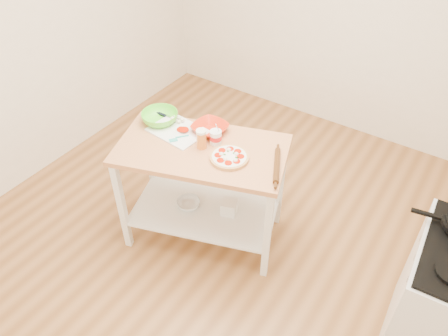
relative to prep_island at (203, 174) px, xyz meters
name	(u,v)px	position (x,y,z in m)	size (l,w,h in m)	color
room_shell	(212,109)	(0.18, -0.12, 0.70)	(4.04, 4.54, 2.74)	#9F693A
prep_island	(203,174)	(0.00, 0.00, 0.00)	(1.36, 1.01, 0.90)	tan
pizza	(229,157)	(0.23, 0.00, 0.27)	(0.27, 0.27, 0.04)	tan
cutting_board	(178,130)	(-0.27, 0.07, 0.26)	(0.43, 0.34, 0.04)	white
spatula	(178,138)	(-0.20, -0.02, 0.27)	(0.09, 0.15, 0.01)	#2EAFA6
knife	(166,116)	(-0.46, 0.16, 0.27)	(0.27, 0.03, 0.01)	silver
orange_bowl	(210,128)	(-0.06, 0.19, 0.28)	(0.25, 0.25, 0.06)	red
green_bowl	(160,118)	(-0.45, 0.08, 0.29)	(0.28, 0.28, 0.09)	#5FE42E
beer_pint	(201,139)	(0.00, 0.01, 0.32)	(0.07, 0.07, 0.15)	orange
yogurt_tub	(216,137)	(0.05, 0.10, 0.30)	(0.09, 0.09, 0.19)	white
rolling_pin	(277,166)	(0.55, 0.10, 0.27)	(0.04, 0.04, 0.34)	#502D12
shelf_glass_bowl	(189,204)	(-0.13, -0.03, -0.36)	(0.19, 0.19, 0.06)	silver
shelf_bin	(229,207)	(0.18, 0.09, -0.33)	(0.12, 0.12, 0.12)	white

